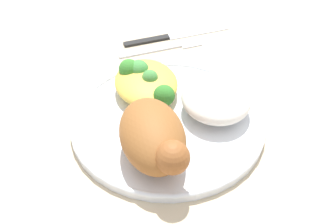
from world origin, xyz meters
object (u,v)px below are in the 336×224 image
roasted_chicken (154,137)px  rice_pile (215,97)px  plate (168,121)px  mac_cheese_with_broccoli (145,81)px  fork (166,47)px  knife (168,36)px

roasted_chicken → rice_pile: roasted_chicken is taller
plate → roasted_chicken: size_ratio=2.01×
mac_cheese_with_broccoli → fork: 0.13m
plate → knife: size_ratio=1.37×
roasted_chicken → knife: size_ratio=0.68×
roasted_chicken → rice_pile: 0.12m
mac_cheese_with_broccoli → roasted_chicken: bearing=-7.2°
roasted_chicken → knife: (-0.28, 0.09, -0.04)m
plate → roasted_chicken: roasted_chicken is taller
mac_cheese_with_broccoli → knife: bearing=154.7°
roasted_chicken → rice_pile: size_ratio=1.31×
knife → roasted_chicken: bearing=-17.5°
plate → rice_pile: 0.07m
rice_pile → fork: rice_pile is taller
rice_pile → knife: bearing=-176.7°
knife → fork: bearing=-20.9°
mac_cheese_with_broccoli → fork: mac_cheese_with_broccoli is taller
plate → fork: plate is taller
plate → knife: 0.22m
fork → plate: bearing=-13.0°
knife → rice_pile: bearing=3.3°
plate → rice_pile: rice_pile is taller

